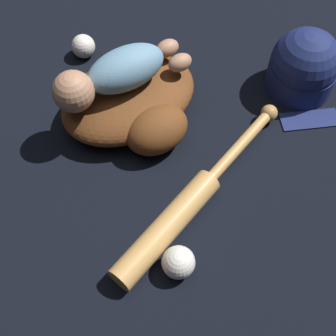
% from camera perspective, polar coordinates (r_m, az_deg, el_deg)
% --- Properties ---
extents(ground_plane, '(6.00, 6.00, 0.00)m').
position_cam_1_polar(ground_plane, '(1.22, -4.99, 7.99)').
color(ground_plane, black).
extents(baseball_glove, '(0.40, 0.36, 0.10)m').
position_cam_1_polar(baseball_glove, '(1.15, -4.24, 7.94)').
color(baseball_glove, brown).
rests_on(baseball_glove, ground).
extents(baby_figure, '(0.34, 0.18, 0.09)m').
position_cam_1_polar(baby_figure, '(1.08, -6.50, 11.32)').
color(baby_figure, '#6693B2').
rests_on(baby_figure, baseball_glove).
extents(baseball_bat, '(0.57, 0.07, 0.06)m').
position_cam_1_polar(baseball_bat, '(1.01, 1.99, -4.88)').
color(baseball_bat, tan).
rests_on(baseball_bat, ground).
extents(baseball, '(0.07, 0.07, 0.07)m').
position_cam_1_polar(baseball, '(0.96, 1.28, -11.42)').
color(baseball, white).
rests_on(baseball, ground).
extents(baseball_spare, '(0.06, 0.06, 0.06)m').
position_cam_1_polar(baseball_spare, '(1.33, -10.29, 14.40)').
color(baseball_spare, white).
rests_on(baseball_spare, ground).
extents(baseball_cap, '(0.24, 0.24, 0.17)m').
position_cam_1_polar(baseball_cap, '(1.25, 16.20, 11.72)').
color(baseball_cap, navy).
rests_on(baseball_cap, ground).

